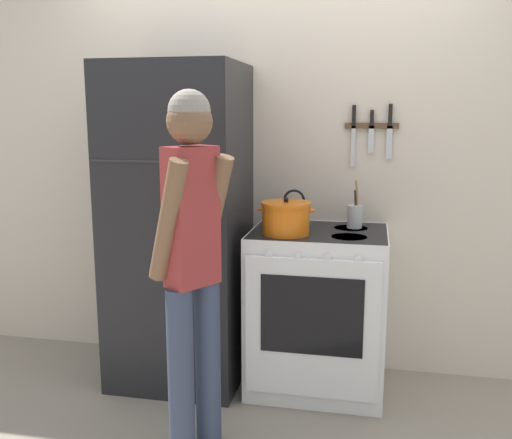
{
  "coord_description": "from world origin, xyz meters",
  "views": [
    {
      "loc": [
        0.58,
        -3.44,
        1.59
      ],
      "look_at": [
        -0.03,
        -0.45,
        1.01
      ],
      "focal_mm": 40.0,
      "sensor_mm": 36.0,
      "label": 1
    }
  ],
  "objects_px": {
    "dutch_oven_pot": "(286,218)",
    "refrigerator": "(179,227)",
    "utensil_jar": "(355,216)",
    "person": "(192,255)",
    "tea_kettle": "(294,215)",
    "stove_range": "(317,310)"
  },
  "relations": [
    {
      "from": "dutch_oven_pot",
      "to": "refrigerator",
      "type": "bearing_deg",
      "value": 172.06
    },
    {
      "from": "refrigerator",
      "to": "utensil_jar",
      "type": "distance_m",
      "value": 1.02
    },
    {
      "from": "refrigerator",
      "to": "person",
      "type": "height_order",
      "value": "refrigerator"
    },
    {
      "from": "tea_kettle",
      "to": "person",
      "type": "bearing_deg",
      "value": -110.28
    },
    {
      "from": "stove_range",
      "to": "refrigerator",
      "type": "bearing_deg",
      "value": -179.68
    },
    {
      "from": "tea_kettle",
      "to": "person",
      "type": "xyz_separation_m",
      "value": [
        -0.33,
        -0.9,
        -0.03
      ]
    },
    {
      "from": "stove_range",
      "to": "dutch_oven_pot",
      "type": "height_order",
      "value": "dutch_oven_pot"
    },
    {
      "from": "dutch_oven_pot",
      "to": "tea_kettle",
      "type": "bearing_deg",
      "value": 86.8
    },
    {
      "from": "tea_kettle",
      "to": "person",
      "type": "height_order",
      "value": "person"
    },
    {
      "from": "stove_range",
      "to": "person",
      "type": "bearing_deg",
      "value": -123.04
    },
    {
      "from": "refrigerator",
      "to": "dutch_oven_pot",
      "type": "height_order",
      "value": "refrigerator"
    },
    {
      "from": "stove_range",
      "to": "utensil_jar",
      "type": "bearing_deg",
      "value": 38.89
    },
    {
      "from": "person",
      "to": "stove_range",
      "type": "bearing_deg",
      "value": -0.9
    },
    {
      "from": "stove_range",
      "to": "dutch_oven_pot",
      "type": "relative_size",
      "value": 2.98
    },
    {
      "from": "refrigerator",
      "to": "tea_kettle",
      "type": "xyz_separation_m",
      "value": [
        0.66,
        0.15,
        0.07
      ]
    },
    {
      "from": "refrigerator",
      "to": "utensil_jar",
      "type": "relative_size",
      "value": 6.74
    },
    {
      "from": "refrigerator",
      "to": "stove_range",
      "type": "distance_m",
      "value": 0.93
    },
    {
      "from": "stove_range",
      "to": "utensil_jar",
      "type": "xyz_separation_m",
      "value": [
        0.19,
        0.15,
        0.53
      ]
    },
    {
      "from": "utensil_jar",
      "to": "dutch_oven_pot",
      "type": "bearing_deg",
      "value": -145.57
    },
    {
      "from": "tea_kettle",
      "to": "utensil_jar",
      "type": "distance_m",
      "value": 0.35
    },
    {
      "from": "refrigerator",
      "to": "stove_range",
      "type": "bearing_deg",
      "value": 0.32
    },
    {
      "from": "tea_kettle",
      "to": "dutch_oven_pot",
      "type": "bearing_deg",
      "value": -93.2
    }
  ]
}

